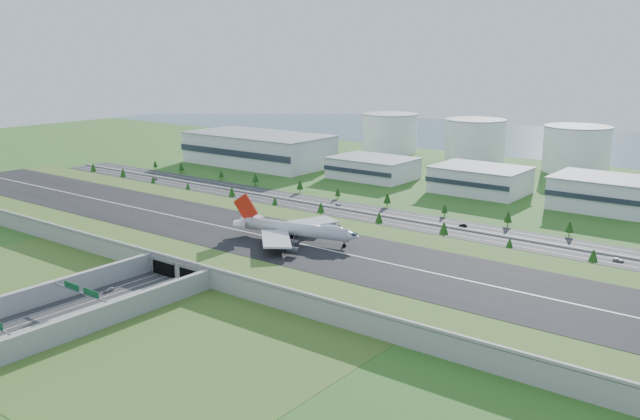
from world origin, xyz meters
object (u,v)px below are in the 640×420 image
Objects in this scene: fuel_tank_a at (390,133)px; car_2 at (137,299)px; car_6 at (619,260)px; boeing_747 at (295,229)px; car_7 at (338,204)px; car_4 at (155,179)px; car_5 at (463,225)px; car_0 at (109,290)px.

car_2 is at bearing -71.76° from fuel_tank_a.
boeing_747 is at bearing 128.85° from car_6.
boeing_747 is 14.10× the size of car_7.
boeing_747 is at bearing -89.94° from car_2.
fuel_tank_a reaches higher than boeing_747.
car_4 is at bearing -64.73° from car_7.
fuel_tank_a is 0.78× the size of boeing_747.
car_2 is (127.36, -386.55, -16.60)m from fuel_tank_a.
car_2 reaches higher than car_5.
fuel_tank_a is 8.89× the size of car_2.
fuel_tank_a is 11.03× the size of car_7.
car_7 is at bearing 90.21° from car_0.
fuel_tank_a is at bearing -136.31° from car_7.
car_2 is 251.52m from car_4.
car_5 is 84.12m from car_6.
car_5 is 84.07m from car_7.
fuel_tank_a is 342.15m from car_6.
car_0 is (109.77, -386.65, -16.65)m from fuel_tank_a.
car_6 is 167.72m from car_7.
boeing_747 reaches higher than car_2.
fuel_tank_a is 273.90m from car_5.
car_2 is 210.25m from car_6.
car_4 is 240.18m from car_5.
car_0 reaches higher than car_5.
fuel_tank_a is at bearing 100.42° from car_0.
car_4 is at bearing 145.66° from boeing_747.
boeing_747 is at bearing 45.47° from car_7.
fuel_tank_a is at bearing -62.93° from car_2.
car_4 is 156.43m from car_7.
car_2 is 1.36× the size of car_4.
car_6 reaches higher than car_7.
car_4 is 322.79m from car_6.
fuel_tank_a is 11.34× the size of car_5.
boeing_747 is 14.84× the size of car_0.
fuel_tank_a is at bearing -35.04° from car_4.
car_0 is at bearing -122.42° from boeing_747.
car_5 is at bearing 64.07° from car_0.
car_4 reaches higher than car_7.
boeing_747 is 146.74m from car_6.
fuel_tank_a reaches higher than car_2.
car_4 is (-190.97, 163.69, -0.08)m from car_2.
car_7 is (-47.55, 98.94, -12.91)m from boeing_747.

